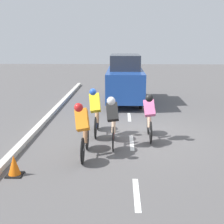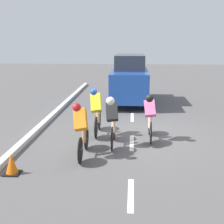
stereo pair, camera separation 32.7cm
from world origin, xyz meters
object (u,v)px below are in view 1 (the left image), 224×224
at_px(cyclist_pink, 149,115).
at_px(traffic_cone, 14,166).
at_px(cyclist_orange, 83,128).
at_px(support_car, 125,79).
at_px(cyclist_black, 113,120).
at_px(cyclist_yellow, 96,110).

height_order(cyclist_pink, traffic_cone, cyclist_pink).
height_order(cyclist_orange, traffic_cone, cyclist_orange).
relative_size(support_car, traffic_cone, 9.32).
bearing_deg(traffic_cone, cyclist_orange, -140.81).
height_order(cyclist_black, cyclist_orange, cyclist_orange).
bearing_deg(cyclist_orange, cyclist_yellow, -94.48).
bearing_deg(cyclist_yellow, cyclist_orange, 85.52).
bearing_deg(cyclist_yellow, support_car, -100.51).
xyz_separation_m(cyclist_black, support_car, (-0.41, -6.49, 0.36)).
height_order(cyclist_black, support_car, support_car).
xyz_separation_m(cyclist_black, traffic_cone, (2.18, 2.09, -0.56)).
relative_size(cyclist_pink, cyclist_yellow, 0.96).
bearing_deg(cyclist_black, cyclist_yellow, -62.17).
bearing_deg(cyclist_black, cyclist_orange, 50.98).
height_order(cyclist_pink, cyclist_black, cyclist_black).
height_order(cyclist_orange, support_car, support_car).
relative_size(cyclist_pink, cyclist_orange, 0.94).
bearing_deg(cyclist_pink, cyclist_yellow, -14.41).
bearing_deg(cyclist_pink, traffic_cone, 40.08).
bearing_deg(cyclist_yellow, cyclist_pink, 165.59).
bearing_deg(cyclist_yellow, traffic_cone, 63.48).
xyz_separation_m(cyclist_pink, cyclist_orange, (1.85, 1.60, 0.02)).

